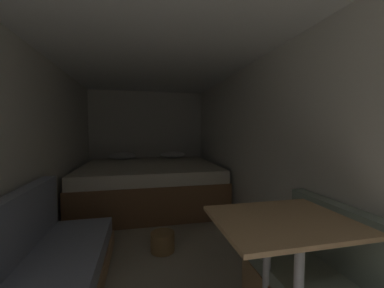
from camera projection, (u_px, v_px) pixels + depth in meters
The scene contains 8 objects.
ground_plane at pixel (156, 248), 2.51m from camera, with size 7.04×7.04×0.00m, color #A39984.
wall_back at pixel (148, 141), 4.92m from camera, with size 2.43×0.05×2.09m, color silver.
wall_left at pixel (28, 155), 2.19m from camera, with size 0.05×5.04×2.09m, color silver.
wall_right at pixel (258, 150), 2.71m from camera, with size 0.05×5.04×2.09m, color silver.
ceiling_slab at pixel (154, 49), 2.38m from camera, with size 2.43×5.04×0.05m, color white.
bed at pixel (150, 184), 3.98m from camera, with size 2.21×1.91×0.84m.
dinette_table at pixel (282, 237), 1.31m from camera, with size 0.76×0.61×0.78m.
wicker_basket at pixel (163, 242), 2.45m from camera, with size 0.25×0.25×0.20m.
Camera 1 is at (-0.15, -0.51, 1.29)m, focal length 21.63 mm.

